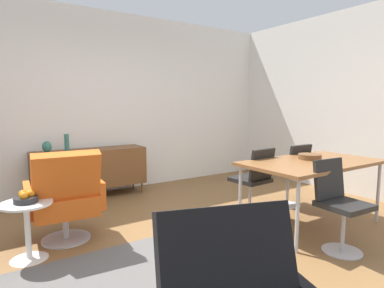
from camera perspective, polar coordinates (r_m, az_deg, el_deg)
The scene contains 14 objects.
ground_plane at distance 3.23m, azimuth -0.56°, elevation -18.22°, with size 8.32×8.32×0.00m, color brown.
wall_back at distance 5.30m, azimuth -16.24°, elevation 6.97°, with size 6.80×0.12×2.80m, color white.
wall_right at distance 5.38m, azimuth 29.50°, elevation 6.34°, with size 0.12×5.60×2.80m, color white.
sideboard at distance 5.03m, azimuth -17.36°, elevation -4.08°, with size 1.60×0.45×0.72m.
vase_cobalt at distance 4.85m, azimuth -24.10°, elevation -0.45°, with size 0.12×0.12×0.16m.
vase_sculptural_dark at distance 4.89m, azimuth -21.11°, elevation 0.22°, with size 0.06×0.06×0.24m.
dining_table at distance 3.92m, azimuth 20.27°, elevation -3.42°, with size 1.60×0.90×0.74m.
wooden_bowl_on_table at distance 4.02m, azimuth 19.93°, elevation -2.10°, with size 0.26×0.26×0.06m, color brown.
dining_chair_back_right at distance 4.57m, azimuth 17.07°, elevation -4.78°, with size 0.41×0.43×0.86m.
dining_chair_front_left at distance 3.38m, azimuth 24.33°, elevation -9.18°, with size 0.43×0.45×0.86m.
dining_chair_back_left at distance 4.06m, azimuth 10.81°, elevation -6.04°, with size 0.43×0.45×0.86m.
lounge_chair_red at distance 3.49m, azimuth -21.34°, elevation -8.59°, with size 0.76×0.70×0.95m.
side_table_round at distance 3.30m, azimuth -26.91°, elevation -12.44°, with size 0.44×0.44×0.52m.
fruit_bowl at distance 3.23m, azimuth -27.13°, elevation -8.42°, with size 0.20×0.20×0.11m.
Camera 1 is at (-1.59, -2.45, 1.37)m, focal length 30.42 mm.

